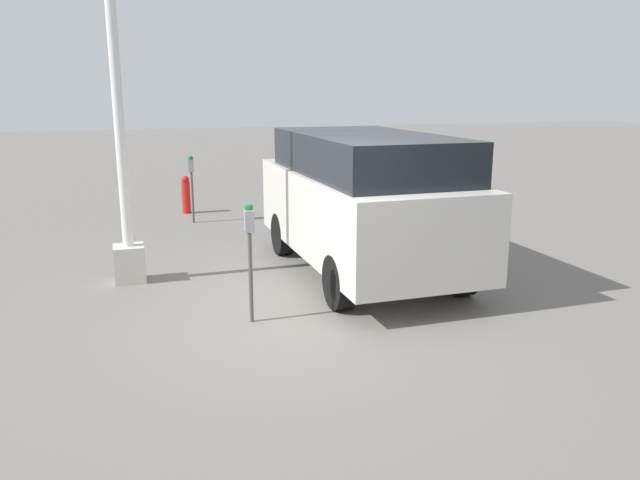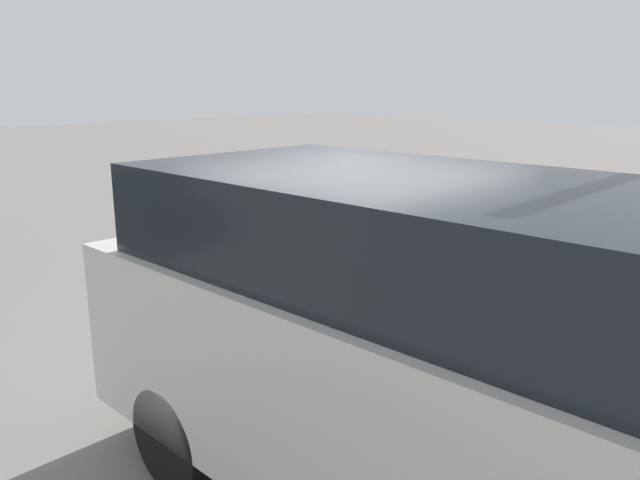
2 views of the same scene
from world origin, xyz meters
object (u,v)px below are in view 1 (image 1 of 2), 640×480
lamp_post (122,164)px  fire_hydrant (186,195)px  parking_meter_far (191,174)px  parked_van (363,199)px  parking_meter_near (250,235)px

lamp_post → fire_hydrant: lamp_post is taller
parking_meter_far → parked_van: bearing=-149.6°
parking_meter_near → parked_van: bearing=-47.0°
parked_van → fire_hydrant: (5.75, 2.11, -0.74)m
parking_meter_far → parked_van: 5.07m
parking_meter_near → parking_meter_far: (6.17, 0.00, -0.04)m
parking_meter_far → fire_hydrant: size_ratio=1.65×
parking_meter_far → lamp_post: size_ratio=0.25×
parking_meter_near → parking_meter_far: parking_meter_near is taller
parking_meter_near → parked_van: (1.55, -2.08, 0.08)m
parking_meter_far → lamp_post: bearing=167.0°
fire_hydrant → parking_meter_far: bearing=-178.6°
lamp_post → fire_hydrant: size_ratio=6.60×
parked_van → parking_meter_far: bearing=23.9°
parking_meter_far → parked_van: (-4.62, -2.08, 0.12)m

